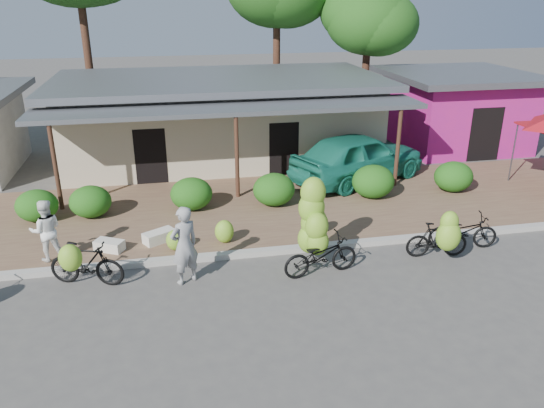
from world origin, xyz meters
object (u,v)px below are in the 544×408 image
at_px(bike_center, 317,236).
at_px(sack_far, 109,245).
at_px(vendor, 184,245).
at_px(bystander, 46,230).
at_px(sack_near, 159,236).
at_px(bike_right, 441,237).
at_px(teal_van, 358,157).
at_px(tree_near_right, 364,17).
at_px(bike_left, 84,263).
at_px(bike_far_right, 463,231).

distance_m(bike_center, sack_far, 5.51).
bearing_deg(bike_center, vendor, 80.74).
bearing_deg(vendor, bystander, -54.86).
bearing_deg(sack_near, sack_far, -167.60).
height_order(sack_far, bystander, bystander).
xyz_separation_m(bike_right, sack_near, (-7.10, 2.32, -0.39)).
relative_size(sack_far, bystander, 0.46).
relative_size(sack_near, sack_far, 1.13).
bearing_deg(sack_far, bystander, -171.14).
bearing_deg(vendor, teal_van, -166.55).
bearing_deg(bike_right, vendor, 95.79).
bearing_deg(bystander, sack_near, -179.79).
relative_size(vendor, teal_van, 0.37).
relative_size(tree_near_right, teal_van, 1.34).
bearing_deg(bike_center, bystander, 67.01).
distance_m(sack_far, bystander, 1.60).
xyz_separation_m(sack_near, vendor, (0.63, -2.14, 0.71)).
bearing_deg(bystander, bike_center, 155.59).
height_order(vendor, teal_van, vendor).
bearing_deg(vendor, bike_left, -35.77).
height_order(bike_left, vendor, vendor).
relative_size(bike_far_right, teal_van, 0.37).
distance_m(sack_far, teal_van, 9.31).
height_order(tree_near_right, sack_near, tree_near_right).
height_order(bike_right, sack_near, bike_right).
xyz_separation_m(sack_near, teal_van, (7.06, 3.75, 0.74)).
xyz_separation_m(bike_center, bike_right, (3.25, -0.16, -0.26)).
height_order(bike_right, vendor, vendor).
relative_size(bike_far_right, vendor, 0.99).
distance_m(bike_left, vendor, 2.37).
bearing_deg(teal_van, sack_far, 91.77).
height_order(tree_near_right, bike_far_right, tree_near_right).
distance_m(tree_near_right, sack_far, 17.05).
distance_m(bike_left, bike_center, 5.55).
bearing_deg(bike_far_right, sack_near, 88.21).
relative_size(bike_right, vendor, 0.86).
height_order(tree_near_right, bike_center, tree_near_right).
height_order(bike_right, teal_van, teal_van).
xyz_separation_m(bike_right, sack_far, (-8.39, 2.03, -0.40)).
bearing_deg(bike_far_right, bike_right, 130.56).
bearing_deg(teal_van, bike_left, 98.67).
relative_size(tree_near_right, bike_far_right, 3.60).
relative_size(tree_near_right, bike_left, 3.68).
xyz_separation_m(sack_far, vendor, (1.92, -1.86, 0.72)).
height_order(bike_right, bystander, bystander).
relative_size(bike_left, bike_right, 1.13).
xyz_separation_m(bike_center, sack_near, (-3.84, 2.16, -0.65)).
bearing_deg(bike_right, bystander, 86.94).
bearing_deg(bike_far_right, bike_left, 101.14).
height_order(bike_far_right, sack_far, bike_far_right).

